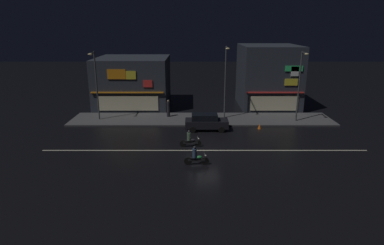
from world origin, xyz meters
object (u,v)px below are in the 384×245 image
streetlamp_west (97,81)px  streetlamp_mid (226,77)px  parked_car_near_kerb (207,122)px  traffic_cone (260,126)px  motorcycle_lead (191,140)px  pedestrian_on_sidewalk (169,109)px  streetlamp_east (301,81)px  motorcycle_following (197,157)px

streetlamp_west → streetlamp_mid: 14.01m
parked_car_near_kerb → traffic_cone: bearing=3.7°
streetlamp_mid → motorcycle_lead: bearing=-113.7°
parked_car_near_kerb → motorcycle_lead: (-1.60, -4.82, -0.24)m
pedestrian_on_sidewalk → parked_car_near_kerb: pedestrian_on_sidewalk is taller
streetlamp_west → traffic_cone: streetlamp_west is taller
traffic_cone → pedestrian_on_sidewalk: bearing=156.3°
streetlamp_east → motorcycle_following: size_ratio=3.94×
streetlamp_east → pedestrian_on_sidewalk: streetlamp_east is taller
streetlamp_west → parked_car_near_kerb: (11.75, -3.24, -3.62)m
streetlamp_mid → streetlamp_west: bearing=-177.2°
streetlamp_mid → motorcycle_following: size_ratio=4.17×
streetlamp_east → motorcycle_following: streetlamp_east is taller
streetlamp_east → pedestrian_on_sidewalk: 14.66m
motorcycle_lead → traffic_cone: size_ratio=3.45×
streetlamp_mid → traffic_cone: size_ratio=14.40×
streetlamp_east → pedestrian_on_sidewalk: (-14.11, 1.90, -3.49)m
streetlamp_mid → streetlamp_east: streetlamp_mid is taller
motorcycle_lead → streetlamp_east: bearing=37.2°
streetlamp_mid → motorcycle_lead: 10.40m
streetlamp_west → traffic_cone: bearing=-9.5°
motorcycle_lead → streetlamp_mid: bearing=70.6°
pedestrian_on_sidewalk → streetlamp_east: bearing=-178.4°
motorcycle_lead → pedestrian_on_sidewalk: bearing=109.3°
motorcycle_following → pedestrian_on_sidewalk: bearing=-81.5°
pedestrian_on_sidewalk → traffic_cone: (9.62, -4.22, -0.77)m
streetlamp_west → streetlamp_mid: (13.99, 0.68, 0.26)m
streetlamp_mid → pedestrian_on_sidewalk: (-6.36, 0.65, -3.72)m
pedestrian_on_sidewalk → motorcycle_lead: size_ratio=1.02×
streetlamp_mid → parked_car_near_kerb: (-2.24, -3.92, -3.89)m
parked_car_near_kerb → streetlamp_east: bearing=15.0°
motorcycle_lead → traffic_cone: bearing=40.4°
streetlamp_east → motorcycle_lead: bearing=-147.1°
pedestrian_on_sidewalk → parked_car_near_kerb: size_ratio=0.45×
parked_car_near_kerb → motorcycle_following: 8.74m
motorcycle_following → traffic_cone: (6.63, 9.02, -0.36)m
streetlamp_west → pedestrian_on_sidewalk: 8.47m
motorcycle_following → streetlamp_west: bearing=-52.5°
streetlamp_east → pedestrian_on_sidewalk: size_ratio=3.86×
streetlamp_mid → pedestrian_on_sidewalk: bearing=174.2°
streetlamp_mid → streetlamp_east: size_ratio=1.06×
streetlamp_east → streetlamp_west: bearing=178.5°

